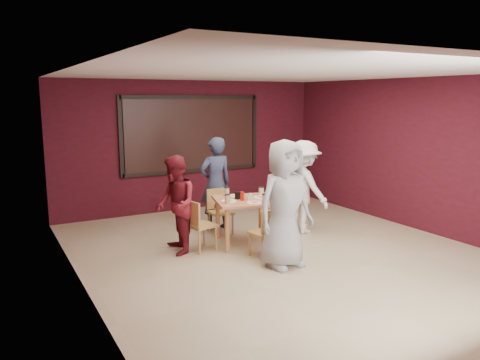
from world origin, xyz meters
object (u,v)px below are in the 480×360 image
chair_right (279,212)px  dining_table (245,205)px  diner_back (216,184)px  chair_front (266,230)px  chair_back (219,208)px  diner_right (303,187)px  chair_left (198,223)px  diner_front (285,204)px  diner_left (176,205)px

chair_right → dining_table: bearing=-175.3°
dining_table → diner_back: 1.07m
chair_front → chair_right: chair_right is taller
chair_back → diner_right: bearing=-26.3°
chair_front → chair_right: (0.78, 0.84, 0.02)m
chair_right → chair_back: bearing=138.3°
chair_front → diner_right: (1.34, 0.88, 0.40)m
dining_table → diner_right: 1.29m
chair_left → diner_right: 2.15m
chair_right → diner_front: diner_front is taller
chair_left → diner_front: (0.82, -1.23, 0.46)m
chair_front → chair_back: size_ratio=0.97×
chair_front → diner_left: size_ratio=0.50×
chair_left → diner_front: bearing=-56.4°
chair_back → chair_right: bearing=-41.7°
dining_table → chair_right: (0.72, 0.06, -0.22)m
diner_back → chair_right: bearing=126.6°
diner_left → diner_back: bearing=138.2°
chair_left → diner_back: bearing=51.3°
dining_table → diner_right: diner_right is taller
diner_left → dining_table: bearing=93.4°
chair_front → chair_right: bearing=47.0°
chair_front → diner_back: (0.04, 1.83, 0.42)m
chair_left → chair_back: bearing=44.8°
chair_left → diner_back: (0.81, 1.02, 0.39)m
chair_right → diner_left: bearing=178.0°
chair_left → diner_left: diner_left is taller
chair_back → chair_left: size_ratio=0.97×
chair_back → diner_back: size_ratio=0.47×
diner_front → diner_back: 2.25m
diner_front → chair_front: bearing=88.7°
chair_left → chair_right: size_ratio=1.03×
chair_front → chair_left: (-0.78, 0.81, 0.03)m
diner_right → diner_back: bearing=44.5°
diner_back → diner_left: (-1.15, -0.93, -0.08)m
chair_back → diner_right: (1.37, -0.68, 0.38)m
chair_back → diner_left: bearing=-149.0°
chair_front → diner_back: diner_back is taller
diner_right → chair_right: bearing=85.1°
dining_table → diner_left: diner_left is taller
diner_left → chair_front: bearing=60.4°
chair_left → diner_right: bearing=1.9°
chair_back → diner_right: diner_right is taller
dining_table → diner_front: bearing=-91.3°
chair_front → diner_right: diner_right is taller
chair_back → diner_front: bearing=-88.2°
chair_back → diner_left: size_ratio=0.52×
chair_front → diner_front: (0.04, -0.42, 0.49)m
dining_table → diner_back: size_ratio=0.69×
diner_right → diner_front: bearing=125.4°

